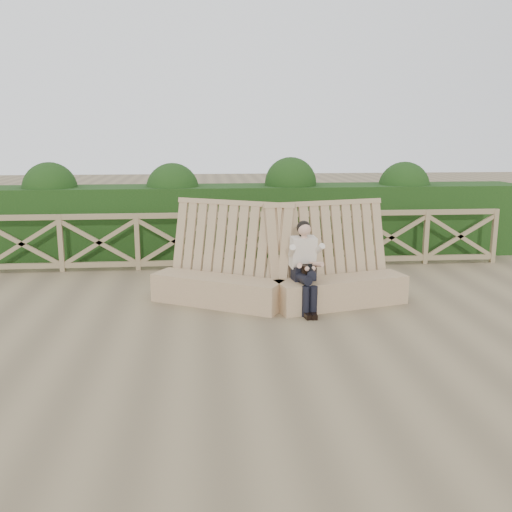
{
  "coord_description": "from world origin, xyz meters",
  "views": [
    {
      "loc": [
        -0.88,
        -7.39,
        2.59
      ],
      "look_at": [
        -0.14,
        0.4,
        0.9
      ],
      "focal_mm": 40.0,
      "sensor_mm": 36.0,
      "label": 1
    }
  ],
  "objects": [
    {
      "name": "woman",
      "position": [
        0.61,
        0.7,
        0.72
      ],
      "size": [
        0.4,
        0.81,
        1.33
      ],
      "rotation": [
        0.0,
        0.0,
        0.14
      ],
      "color": "black",
      "rests_on": "ground"
    },
    {
      "name": "hedge",
      "position": [
        0.0,
        4.7,
        0.75
      ],
      "size": [
        12.0,
        1.2,
        1.5
      ],
      "primitive_type": "cube",
      "color": "black",
      "rests_on": "ground"
    },
    {
      "name": "guardrail",
      "position": [
        0.0,
        3.5,
        0.55
      ],
      "size": [
        10.1,
        0.09,
        1.1
      ],
      "color": "olive",
      "rests_on": "ground"
    },
    {
      "name": "ground",
      "position": [
        0.0,
        0.0,
        0.0
      ],
      "size": [
        60.0,
        60.0,
        0.0
      ],
      "primitive_type": "plane",
      "color": "brown",
      "rests_on": "ground"
    },
    {
      "name": "bench",
      "position": [
        0.27,
        1.03,
        0.39
      ],
      "size": [
        3.96,
        1.67,
        1.57
      ],
      "rotation": [
        0.0,
        0.0,
        -0.14
      ],
      "color": "#9E7D5A",
      "rests_on": "ground"
    }
  ]
}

